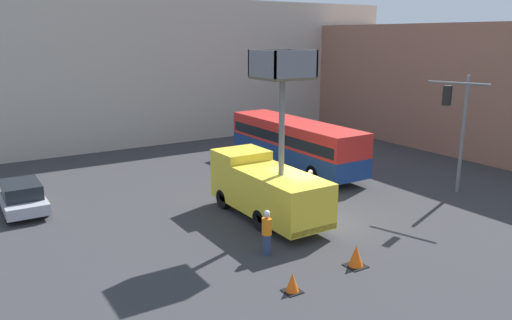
{
  "coord_description": "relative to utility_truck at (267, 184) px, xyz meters",
  "views": [
    {
      "loc": [
        -12.99,
        -16.6,
        8.02
      ],
      "look_at": [
        -1.34,
        1.96,
        2.5
      ],
      "focal_mm": 35.0,
      "sensor_mm": 36.0,
      "label": 1
    }
  ],
  "objects": [
    {
      "name": "ground_plane",
      "position": [
        1.34,
        -1.07,
        -1.58
      ],
      "size": [
        120.0,
        120.0,
        0.0
      ],
      "primitive_type": "plane",
      "color": "#333335"
    },
    {
      "name": "building_backdrop_far",
      "position": [
        1.34,
        22.08,
        3.74
      ],
      "size": [
        44.0,
        10.0,
        10.64
      ],
      "color": "#BCB2A3",
      "rests_on": "ground_plane"
    },
    {
      "name": "building_backdrop_side",
      "position": [
        21.92,
        5.89,
        2.82
      ],
      "size": [
        10.0,
        28.0,
        8.79
      ],
      "color": "#936651",
      "rests_on": "ground_plane"
    },
    {
      "name": "utility_truck",
      "position": [
        0.0,
        0.0,
        0.0
      ],
      "size": [
        2.31,
        6.63,
        7.44
      ],
      "color": "yellow",
      "rests_on": "ground_plane"
    },
    {
      "name": "city_bus",
      "position": [
        6.14,
        6.23,
        0.17
      ],
      "size": [
        2.55,
        10.55,
        2.95
      ],
      "rotation": [
        0.0,
        0.0,
        1.85
      ],
      "color": "navy",
      "rests_on": "ground_plane"
    },
    {
      "name": "traffic_light_pole",
      "position": [
        9.61,
        -2.44,
        2.5
      ],
      "size": [
        3.04,
        2.79,
        6.08
      ],
      "color": "slate",
      "rests_on": "ground_plane"
    },
    {
      "name": "road_worker_near_truck",
      "position": [
        -2.1,
        -3.22,
        -0.71
      ],
      "size": [
        0.38,
        0.38,
        1.75
      ],
      "rotation": [
        0.0,
        0.0,
        0.37
      ],
      "color": "navy",
      "rests_on": "ground_plane"
    },
    {
      "name": "road_worker_directing",
      "position": [
        2.62,
        0.22,
        -0.67
      ],
      "size": [
        0.38,
        0.38,
        1.82
      ],
      "rotation": [
        0.0,
        0.0,
        0.83
      ],
      "color": "navy",
      "rests_on": "ground_plane"
    },
    {
      "name": "traffic_cone_near_truck",
      "position": [
        0.03,
        -5.74,
        -1.21
      ],
      "size": [
        0.7,
        0.7,
        0.8
      ],
      "color": "black",
      "rests_on": "ground_plane"
    },
    {
      "name": "traffic_cone_mid_road",
      "position": [
        -2.95,
        -6.01,
        -1.28
      ],
      "size": [
        0.57,
        0.57,
        0.65
      ],
      "color": "black",
      "rests_on": "ground_plane"
    },
    {
      "name": "parked_car_curbside",
      "position": [
        -9.15,
        6.81,
        -0.86
      ],
      "size": [
        1.79,
        4.31,
        1.42
      ],
      "color": "#A8A8B2",
      "rests_on": "ground_plane"
    }
  ]
}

